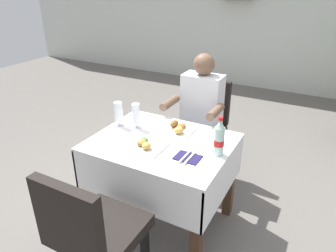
{
  "coord_description": "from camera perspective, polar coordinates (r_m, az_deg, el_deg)",
  "views": [
    {
      "loc": [
        1.06,
        -1.82,
        1.85
      ],
      "look_at": [
        0.06,
        0.05,
        0.84
      ],
      "focal_mm": 33.38,
      "sensor_mm": 36.0,
      "label": 1
    }
  ],
  "objects": [
    {
      "name": "chair_near_camera_side",
      "position": [
        1.91,
        -13.51,
        -18.2
      ],
      "size": [
        0.44,
        0.5,
        0.97
      ],
      "color": "black",
      "rests_on": "ground"
    },
    {
      "name": "seated_diner_far",
      "position": [
        2.89,
        5.72,
        2.16
      ],
      "size": [
        0.5,
        0.46,
        1.26
      ],
      "color": "#282D42",
      "rests_on": "ground"
    },
    {
      "name": "napkin_cutlery_set",
      "position": [
        2.1,
        3.63,
        -5.73
      ],
      "size": [
        0.17,
        0.19,
        0.01
      ],
      "color": "#231E4C",
      "rests_on": "main_dining_table"
    },
    {
      "name": "plate_far_diner",
      "position": [
        2.45,
        1.63,
        -0.49
      ],
      "size": [
        0.26,
        0.26,
        0.07
      ],
      "color": "white",
      "rests_on": "main_dining_table"
    },
    {
      "name": "cola_bottle_primary",
      "position": [
        2.11,
        9.32,
        -2.27
      ],
      "size": [
        0.07,
        0.07,
        0.28
      ],
      "color": "silver",
      "rests_on": "main_dining_table"
    },
    {
      "name": "chair_far_diner_seat",
      "position": [
        3.05,
        6.2,
        0.21
      ],
      "size": [
        0.44,
        0.5,
        0.97
      ],
      "color": "black",
      "rests_on": "ground"
    },
    {
      "name": "beer_glass_middle",
      "position": [
        2.49,
        -5.84,
        1.87
      ],
      "size": [
        0.07,
        0.07,
        0.2
      ],
      "color": "white",
      "rests_on": "main_dining_table"
    },
    {
      "name": "beer_glass_left",
      "position": [
        2.54,
        -9.02,
        2.17
      ],
      "size": [
        0.07,
        0.07,
        0.2
      ],
      "color": "white",
      "rests_on": "main_dining_table"
    },
    {
      "name": "back_wall",
      "position": [
        5.83,
        18.82,
        20.34
      ],
      "size": [
        11.0,
        0.12,
        2.89
      ],
      "primitive_type": "cube",
      "color": "silver",
      "rests_on": "ground"
    },
    {
      "name": "main_dining_table",
      "position": [
        2.41,
        -1.13,
        -6.6
      ],
      "size": [
        1.02,
        0.81,
        0.76
      ],
      "color": "white",
      "rests_on": "ground"
    },
    {
      "name": "plate_near_camera",
      "position": [
        2.22,
        -4.02,
        -3.51
      ],
      "size": [
        0.24,
        0.24,
        0.06
      ],
      "color": "white",
      "rests_on": "main_dining_table"
    },
    {
      "name": "ground_plane",
      "position": [
        2.81,
        -1.58,
        -15.73
      ],
      "size": [
        11.0,
        11.0,
        0.0
      ],
      "primitive_type": "plane",
      "color": "#66605B"
    }
  ]
}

